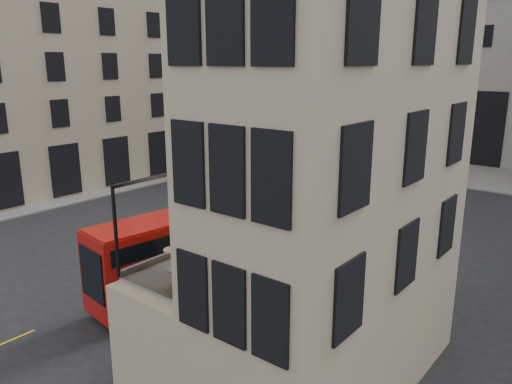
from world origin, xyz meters
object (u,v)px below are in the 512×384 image
Objects in this scene: traffic_light_near at (283,198)px; pedestrian_d at (432,170)px; car_c at (267,167)px; pedestrian_a at (268,162)px; bicycle at (309,211)px; pedestrian_e at (196,178)px; street_lamp_a at (181,157)px; pedestrian_b at (345,152)px; cafe_chair_a at (184,278)px; cafe_chair_c at (295,232)px; car_b at (316,190)px; bus_far at (335,143)px; cyclist at (297,213)px; traffic_light_far at (264,145)px; pedestrian_c at (411,156)px; cafe_chair_b at (259,247)px; car_a at (306,178)px; cafe_table_mid at (261,222)px; cafe_table_far at (302,203)px; street_lamp_b at (367,147)px; cafe_table_near at (173,256)px; cafe_chair_d at (318,218)px; bus_near at (193,246)px.

traffic_light_near is 22.34m from pedestrian_d.
pedestrian_a is at bearing -33.45° from car_c.
bicycle is 12.46m from pedestrian_e.
pedestrian_d is at bearing 42.21° from street_lamp_a.
cafe_chair_a reaches higher than pedestrian_b.
cafe_chair_c reaches higher than pedestrian_e.
street_lamp_a reaches higher than car_b.
bus_far is 22.17m from cyclist.
traffic_light_far is 16.68m from pedestrian_c.
cafe_chair_c is (17.11, -32.82, 2.48)m from bus_far.
car_b is 5.51× the size of cafe_chair_b.
car_a is 26.47m from cafe_table_mid.
traffic_light_far is at bearing 130.71° from cafe_table_far.
pedestrian_c is 37.65m from cafe_table_far.
street_lamp_b is 40.42m from cafe_chair_a.
bus_far is 41.00m from cafe_table_near.
car_c is 6.32× the size of cafe_chair_d.
cafe_table_near reaches higher than pedestrian_d.
street_lamp_a reaches higher than car_c.
car_c is at bearing 129.29° from cafe_chair_c.
traffic_light_far is 33.33m from cafe_chair_d.
traffic_light_near is 21.26m from traffic_light_far.
cafe_chair_c reaches higher than cafe_table_near.
cafe_chair_a is (13.02, -38.19, 2.45)m from street_lamp_b.
street_lamp_b reaches higher than cafe_table_near.
cyclist is 2.50× the size of cafe_chair_c.
cafe_table_far reaches higher than bicycle.
bicycle is 1.79× the size of cafe_table_far.
pedestrian_a is at bearing 119.66° from bus_near.
cafe_table_far reaches higher than traffic_light_far.
pedestrian_b reaches higher than car_a.
street_lamp_b is at bearing 109.77° from cafe_table_mid.
pedestrian_a is (-13.78, 24.19, -1.34)m from bus_near.
car_c is 3.36× the size of pedestrian_b.
cafe_chair_a reaches higher than pedestrian_e.
pedestrian_b is (6.44, 19.76, -1.55)m from street_lamp_a.
bus_far reaches higher than bicycle.
street_lamp_a reaches higher than car_a.
bus_far is at bearing 108.15° from bus_near.
traffic_light_near is 0.36× the size of bus_near.
cafe_table_mid is 1.40m from cafe_chair_c.
pedestrian_c is (9.76, 13.39, -0.13)m from pedestrian_a.
car_b is at bearing 88.21° from pedestrian_c.
cyclist is at bearing 127.21° from cafe_chair_d.
traffic_light_far is at bearing 121.21° from bus_near.
bus_far is 4.01m from pedestrian_b.
pedestrian_b is 11.97m from pedestrian_d.
street_lamp_a is 6.20× the size of cafe_table_far.
cafe_table_mid is at bearing -58.17° from traffic_light_near.
bus_far is at bearing -82.61° from car_c.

